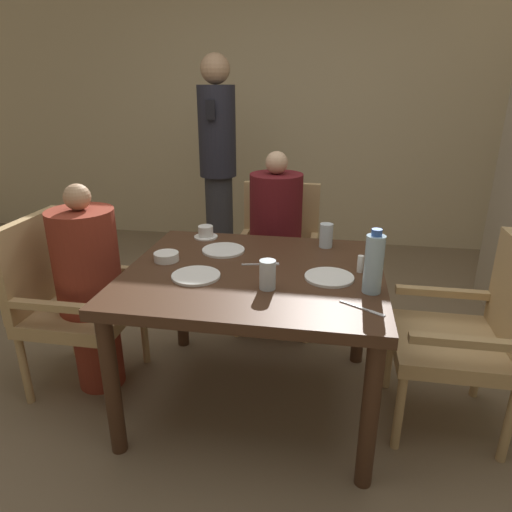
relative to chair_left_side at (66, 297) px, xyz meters
The scene contains 21 objects.
ground_plane 1.10m from the chair_left_side, ahead, with size 16.00×16.00×0.00m, color #7A664C.
wall_back 2.95m from the chair_left_side, 69.47° to the left, with size 8.00×0.06×2.80m.
dining_table 0.99m from the chair_left_side, ahead, with size 1.18×1.02×0.72m.
chair_left_side is the anchor object (origin of this frame).
diner_in_left_chair 0.15m from the chair_left_side, ahead, with size 0.32×0.32×1.09m.
chair_far_side 1.33m from the chair_left_side, 42.50° to the left, with size 0.51×0.51×0.91m.
diner_in_far_chair 1.25m from the chair_left_side, 37.70° to the left, with size 0.32×0.32×1.16m.
chair_right_side 1.97m from the chair_left_side, ahead, with size 0.51×0.51×0.91m.
standing_host 1.79m from the chair_left_side, 77.21° to the left, with size 0.30×0.33×1.74m.
plate_main_left 1.35m from the chair_left_side, ahead, with size 0.22×0.22×0.01m.
plate_main_right 0.85m from the chair_left_side, 15.60° to the left, with size 0.22×0.22×0.01m.
plate_dessert_center 0.79m from the chair_left_side, ahead, with size 0.22×0.22×0.01m.
teacup_with_saucer 0.80m from the chair_left_side, 33.44° to the left, with size 0.13×0.13×0.07m.
bowl_small 0.60m from the chair_left_side, ahead, with size 0.12×0.12×0.04m.
water_bottle 1.55m from the chair_left_side, ahead, with size 0.08×0.08×0.27m.
glass_tall_near 1.38m from the chair_left_side, 16.22° to the left, with size 0.07×0.07×0.13m.
glass_tall_mid 1.13m from the chair_left_side, ahead, with size 0.07×0.07×0.13m.
salt_shaker 1.49m from the chair_left_side, ahead, with size 0.03×0.03×0.08m.
pepper_shaker 1.53m from the chair_left_side, ahead, with size 0.03×0.03×0.07m.
fork_beside_plate 1.05m from the chair_left_side, ahead, with size 0.18×0.06×0.00m.
knife_beside_plate 1.52m from the chair_left_side, 12.16° to the right, with size 0.17×0.11×0.00m.
Camera 1 is at (0.34, -1.92, 1.53)m, focal length 32.00 mm.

